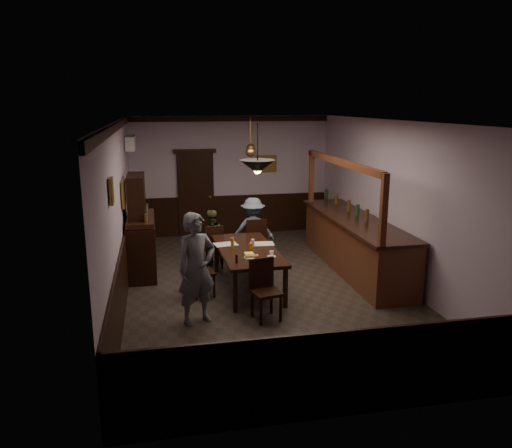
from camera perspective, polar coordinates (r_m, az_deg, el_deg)
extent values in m
cube|color=#2D2621|center=(9.27, 0.94, -7.22)|extent=(5.00, 8.00, 0.01)
cube|color=white|center=(8.67, 1.02, 11.68)|extent=(5.00, 8.00, 0.01)
cube|color=#BEA4BA|center=(12.73, -2.89, 5.51)|extent=(5.00, 0.01, 3.00)
cube|color=#BEA4BA|center=(5.16, 10.59, -6.99)|extent=(5.00, 0.01, 3.00)
cube|color=#BEA4BA|center=(8.68, -15.38, 1.19)|extent=(0.01, 8.00, 3.00)
cube|color=#BEA4BA|center=(9.69, 15.59, 2.45)|extent=(0.01, 8.00, 3.00)
cube|color=black|center=(8.99, -1.00, -3.02)|extent=(1.06, 2.23, 0.06)
cube|color=black|center=(8.09, -2.41, -7.78)|extent=(0.07, 0.07, 0.69)
cube|color=black|center=(8.27, 3.37, -7.29)|extent=(0.07, 0.07, 0.69)
cube|color=black|center=(9.99, -4.57, -3.59)|extent=(0.07, 0.07, 0.69)
cube|color=black|center=(10.14, 0.13, -3.29)|extent=(0.07, 0.07, 0.69)
cube|color=black|center=(10.28, -5.02, -2.66)|extent=(0.44, 0.44, 0.05)
cube|color=black|center=(10.04, -4.80, -1.55)|extent=(0.39, 0.09, 0.47)
cube|color=black|center=(10.53, -4.37, -3.50)|extent=(0.04, 0.04, 0.40)
cube|color=black|center=(10.45, -6.06, -3.66)|extent=(0.04, 0.04, 0.40)
cube|color=black|center=(10.23, -3.91, -4.00)|extent=(0.04, 0.04, 0.40)
cube|color=black|center=(10.16, -5.64, -4.17)|extent=(0.04, 0.04, 0.40)
cube|color=black|center=(10.42, -0.12, -2.12)|extent=(0.44, 0.44, 0.05)
cube|color=black|center=(10.16, 0.09, -0.90)|extent=(0.43, 0.04, 0.52)
cube|color=black|center=(10.69, 0.63, -3.08)|extent=(0.04, 0.04, 0.45)
cube|color=black|center=(10.62, -1.24, -3.18)|extent=(0.04, 0.04, 0.45)
cube|color=black|center=(10.36, 1.03, -3.63)|extent=(0.04, 0.04, 0.45)
cube|color=black|center=(10.29, -0.89, -3.74)|extent=(0.04, 0.04, 0.45)
cube|color=black|center=(7.79, 1.18, -7.86)|extent=(0.49, 0.49, 0.05)
cube|color=black|center=(7.86, 0.61, -5.60)|extent=(0.41, 0.13, 0.49)
cube|color=black|center=(7.68, 0.55, -10.07)|extent=(0.04, 0.04, 0.42)
cube|color=black|center=(7.81, 2.82, -9.66)|extent=(0.04, 0.04, 0.42)
cube|color=black|center=(7.96, -0.45, -9.18)|extent=(0.04, 0.04, 0.42)
cube|color=black|center=(8.08, 1.75, -8.81)|extent=(0.04, 0.04, 0.42)
cube|color=black|center=(8.76, -6.19, -5.57)|extent=(0.47, 0.47, 0.05)
cube|color=black|center=(8.63, -7.37, -4.11)|extent=(0.12, 0.40, 0.47)
cube|color=black|center=(8.74, -4.82, -7.14)|extent=(0.04, 0.04, 0.41)
cube|color=black|center=(9.03, -5.48, -6.47)|extent=(0.04, 0.04, 0.41)
cube|color=black|center=(8.65, -6.85, -7.42)|extent=(0.04, 0.04, 0.41)
cube|color=black|center=(8.94, -7.45, -6.73)|extent=(0.04, 0.04, 0.41)
imported|color=slate|center=(7.61, -6.81, -5.09)|extent=(0.74, 0.63, 1.73)
imported|color=#4C5030|center=(10.42, -5.20, -1.52)|extent=(0.66, 0.58, 1.16)
imported|color=slate|center=(10.55, -0.36, -0.67)|extent=(0.95, 0.63, 1.38)
cube|color=silver|center=(9.26, -3.49, -2.32)|extent=(0.46, 0.37, 0.01)
cube|color=silver|center=(9.28, 0.73, -2.27)|extent=(0.44, 0.33, 0.01)
cube|color=#E8F158|center=(8.71, -0.81, -3.34)|extent=(0.15, 0.15, 0.00)
cylinder|color=white|center=(8.51, 1.78, -3.73)|extent=(0.15, 0.15, 0.01)
imported|color=white|center=(8.57, 1.79, -3.32)|extent=(0.08, 0.08, 0.07)
cylinder|color=white|center=(8.47, -0.65, -3.82)|extent=(0.22, 0.22, 0.01)
torus|color=#C68C47|center=(8.45, -0.87, -3.65)|extent=(0.13, 0.13, 0.04)
torus|color=#C68C47|center=(8.45, -0.10, -3.66)|extent=(0.13, 0.13, 0.04)
cylinder|color=orange|center=(8.89, -0.60, -2.60)|extent=(0.07, 0.07, 0.12)
cylinder|color=#BF721E|center=(8.97, -2.72, -2.20)|extent=(0.06, 0.06, 0.20)
cylinder|color=silver|center=(9.06, -0.35, -2.20)|extent=(0.06, 0.06, 0.15)
cylinder|color=black|center=(8.18, -2.23, -3.99)|extent=(0.04, 0.04, 0.14)
cube|color=black|center=(10.07, -12.90, -2.64)|extent=(0.53, 1.50, 1.07)
cube|color=black|center=(9.92, -13.08, 0.62)|extent=(0.51, 1.44, 0.09)
cube|color=black|center=(9.84, -13.50, 3.03)|extent=(0.32, 0.96, 0.85)
cube|color=#512415|center=(10.24, 11.23, -2.39)|extent=(0.84, 3.93, 1.03)
cube|color=black|center=(10.10, 11.26, 0.51)|extent=(0.94, 4.02, 0.06)
cube|color=#512415|center=(9.78, 9.64, 7.00)|extent=(0.10, 3.84, 0.12)
cube|color=#512415|center=(8.17, 14.14, 1.50)|extent=(0.10, 0.10, 1.22)
cube|color=#512415|center=(11.60, 6.24, 5.34)|extent=(0.10, 0.10, 1.22)
cube|color=black|center=(12.65, -6.88, 3.31)|extent=(0.90, 0.06, 2.10)
cube|color=white|center=(11.41, -14.16, 8.98)|extent=(0.20, 0.85, 0.30)
cube|color=olive|center=(6.98, -16.20, 3.64)|extent=(0.04, 0.28, 0.36)
cube|color=olive|center=(9.42, -14.91, 3.42)|extent=(0.04, 0.62, 0.48)
cube|color=olive|center=(12.81, 1.13, 6.93)|extent=(0.55, 0.04, 0.42)
cylinder|color=black|center=(7.86, 0.17, 9.00)|extent=(0.02, 0.02, 0.68)
cone|color=black|center=(7.89, 0.17, 6.54)|extent=(0.56, 0.56, 0.22)
sphere|color=#FFD88C|center=(7.90, 0.17, 6.18)|extent=(0.12, 0.12, 0.12)
cylinder|color=#BF8C3F|center=(10.52, -0.65, 10.11)|extent=(0.02, 0.02, 0.70)
cone|color=#BF8C3F|center=(10.55, -0.64, 8.22)|extent=(0.20, 0.20, 0.22)
sphere|color=#FFD88C|center=(10.55, -0.64, 7.95)|extent=(0.12, 0.12, 0.12)
cylinder|color=#BF8C3F|center=(11.54, -0.60, 10.43)|extent=(0.02, 0.02, 0.70)
cone|color=#BF8C3F|center=(11.57, -0.60, 8.70)|extent=(0.20, 0.20, 0.22)
sphere|color=#FFD88C|center=(11.57, -0.60, 8.45)|extent=(0.12, 0.12, 0.12)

